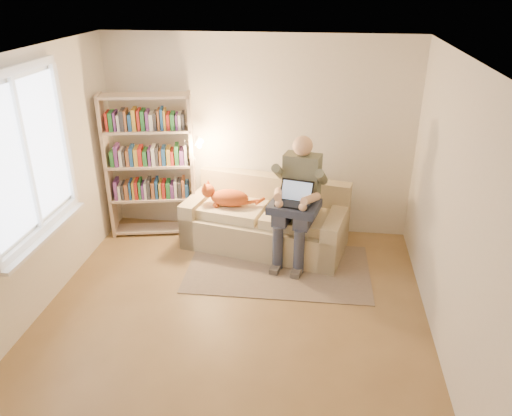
# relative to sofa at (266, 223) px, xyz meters

# --- Properties ---
(floor) EXTENTS (4.50, 4.50, 0.00)m
(floor) POSITION_rel_sofa_xyz_m (-0.17, -1.74, -0.31)
(floor) COLOR brown
(floor) RESTS_ON ground
(ceiling) EXTENTS (4.00, 4.50, 0.02)m
(ceiling) POSITION_rel_sofa_xyz_m (-0.17, -1.74, 2.29)
(ceiling) COLOR white
(ceiling) RESTS_ON wall_back
(wall_left) EXTENTS (0.02, 4.50, 2.60)m
(wall_left) POSITION_rel_sofa_xyz_m (-2.17, -1.74, 0.99)
(wall_left) COLOR silver
(wall_left) RESTS_ON floor
(wall_right) EXTENTS (0.02, 4.50, 2.60)m
(wall_right) POSITION_rel_sofa_xyz_m (1.83, -1.74, 0.99)
(wall_right) COLOR silver
(wall_right) RESTS_ON floor
(wall_back) EXTENTS (4.00, 0.02, 2.60)m
(wall_back) POSITION_rel_sofa_xyz_m (-0.17, 0.51, 0.99)
(wall_back) COLOR silver
(wall_back) RESTS_ON floor
(wall_front) EXTENTS (4.00, 0.02, 2.60)m
(wall_front) POSITION_rel_sofa_xyz_m (-0.17, -3.99, 0.99)
(wall_front) COLOR silver
(wall_front) RESTS_ON floor
(window) EXTENTS (0.12, 1.52, 1.69)m
(window) POSITION_rel_sofa_xyz_m (-2.12, -1.54, 1.06)
(window) COLOR white
(window) RESTS_ON wall_left
(sofa) EXTENTS (2.16, 1.30, 0.86)m
(sofa) POSITION_rel_sofa_xyz_m (0.00, 0.00, 0.00)
(sofa) COLOR tan
(sofa) RESTS_ON floor
(person) EXTENTS (0.56, 0.76, 1.53)m
(person) POSITION_rel_sofa_xyz_m (0.41, -0.24, 0.54)
(person) COLOR #686D58
(person) RESTS_ON sofa
(cat) EXTENTS (0.75, 0.35, 0.27)m
(cat) POSITION_rel_sofa_xyz_m (-0.51, -0.02, 0.35)
(cat) COLOR #D56129
(cat) RESTS_ON sofa
(blanket) EXTENTS (0.65, 0.57, 0.10)m
(blanket) POSITION_rel_sofa_xyz_m (0.41, -0.41, 0.44)
(blanket) COLOR #242B40
(blanket) RESTS_ON person
(laptop) EXTENTS (0.45, 0.41, 0.31)m
(laptop) POSITION_rel_sofa_xyz_m (0.41, -0.40, 0.55)
(laptop) COLOR black
(laptop) RESTS_ON blanket
(bookshelf) EXTENTS (1.30, 0.52, 1.91)m
(bookshelf) POSITION_rel_sofa_xyz_m (-1.54, 0.16, 0.74)
(bookshelf) COLOR #C0A991
(bookshelf) RESTS_ON floor
(rug) EXTENTS (2.19, 1.32, 0.01)m
(rug) POSITION_rel_sofa_xyz_m (0.22, -0.59, -0.31)
(rug) COLOR #806F5D
(rug) RESTS_ON floor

